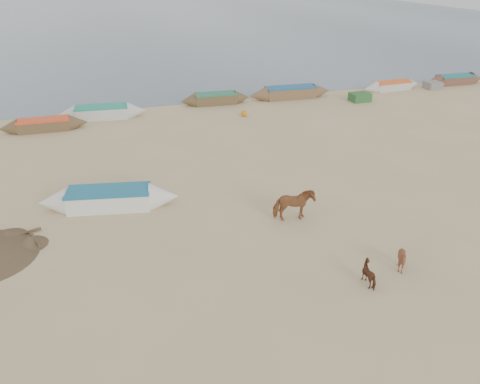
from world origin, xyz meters
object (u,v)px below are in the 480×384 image
object	(u,v)px
calf_front	(402,260)
near_canoe	(109,199)
cow_adult	(294,205)
calf_right	(371,274)

from	to	relation	value
calf_front	near_canoe	size ratio (longest dim) A/B	0.15
calf_front	cow_adult	bearing A→B (deg)	-168.34
calf_right	near_canoe	size ratio (longest dim) A/B	0.13
calf_front	near_canoe	xyz separation A→B (m)	(-9.64, 8.31, -0.01)
cow_adult	calf_front	world-z (taller)	cow_adult
cow_adult	calf_front	size ratio (longest dim) A/B	1.83
calf_front	calf_right	bearing A→B (deg)	-92.12
near_canoe	calf_front	bearing A→B (deg)	-29.02
calf_front	calf_right	world-z (taller)	calf_front
cow_adult	near_canoe	size ratio (longest dim) A/B	0.28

